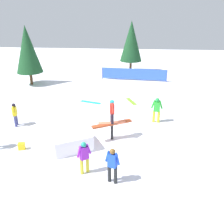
{
  "coord_description": "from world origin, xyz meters",
  "views": [
    {
      "loc": [
        1.01,
        -11.24,
        6.26
      ],
      "look_at": [
        0.0,
        0.0,
        1.51
      ],
      "focal_mm": 40.0,
      "sensor_mm": 36.0,
      "label": 1
    }
  ],
  "objects_px": {
    "loose_snowboard_lime": "(131,101)",
    "bystander_blue": "(112,164)",
    "rail_feature": "(112,126)",
    "bystander_green": "(157,109)",
    "loose_snowboard_white": "(179,191)",
    "pine_tree_far": "(27,49)",
    "pine_tree_near": "(131,41)",
    "backpack_on_snow": "(22,146)",
    "bystander_purple": "(84,156)",
    "bystander_yellow": "(15,113)",
    "main_rider_on_rail": "(112,112)",
    "loose_snowboard_cyan": "(91,102)"
  },
  "relations": [
    {
      "from": "bystander_yellow",
      "to": "bystander_blue",
      "type": "height_order",
      "value": "bystander_blue"
    },
    {
      "from": "rail_feature",
      "to": "loose_snowboard_lime",
      "type": "height_order",
      "value": "rail_feature"
    },
    {
      "from": "main_rider_on_rail",
      "to": "backpack_on_snow",
      "type": "height_order",
      "value": "main_rider_on_rail"
    },
    {
      "from": "loose_snowboard_lime",
      "to": "main_rider_on_rail",
      "type": "bearing_deg",
      "value": 147.57
    },
    {
      "from": "bystander_purple",
      "to": "pine_tree_near",
      "type": "bearing_deg",
      "value": 47.27
    },
    {
      "from": "main_rider_on_rail",
      "to": "bystander_blue",
      "type": "bearing_deg",
      "value": -97.04
    },
    {
      "from": "loose_snowboard_white",
      "to": "bystander_purple",
      "type": "bearing_deg",
      "value": -38.98
    },
    {
      "from": "main_rider_on_rail",
      "to": "pine_tree_far",
      "type": "xyz_separation_m",
      "value": [
        -7.89,
        9.18,
        1.51
      ]
    },
    {
      "from": "bystander_blue",
      "to": "pine_tree_near",
      "type": "relative_size",
      "value": 0.29
    },
    {
      "from": "rail_feature",
      "to": "bystander_purple",
      "type": "distance_m",
      "value": 3.03
    },
    {
      "from": "backpack_on_snow",
      "to": "pine_tree_near",
      "type": "distance_m",
      "value": 17.11
    },
    {
      "from": "main_rider_on_rail",
      "to": "bystander_yellow",
      "type": "height_order",
      "value": "main_rider_on_rail"
    },
    {
      "from": "bystander_green",
      "to": "backpack_on_snow",
      "type": "distance_m",
      "value": 7.56
    },
    {
      "from": "bystander_green",
      "to": "pine_tree_near",
      "type": "bearing_deg",
      "value": -77.41
    },
    {
      "from": "main_rider_on_rail",
      "to": "bystander_blue",
      "type": "distance_m",
      "value": 3.48
    },
    {
      "from": "bystander_blue",
      "to": "loose_snowboard_cyan",
      "type": "xyz_separation_m",
      "value": [
        -2.31,
        8.6,
        -0.82
      ]
    },
    {
      "from": "rail_feature",
      "to": "bystander_purple",
      "type": "bearing_deg",
      "value": -135.1
    },
    {
      "from": "loose_snowboard_white",
      "to": "pine_tree_far",
      "type": "relative_size",
      "value": 0.25
    },
    {
      "from": "main_rider_on_rail",
      "to": "bystander_purple",
      "type": "relative_size",
      "value": 0.98
    },
    {
      "from": "rail_feature",
      "to": "bystander_green",
      "type": "xyz_separation_m",
      "value": [
        2.39,
        2.27,
        0.09
      ]
    },
    {
      "from": "bystander_purple",
      "to": "loose_snowboard_white",
      "type": "bearing_deg",
      "value": -50.0
    },
    {
      "from": "backpack_on_snow",
      "to": "pine_tree_far",
      "type": "relative_size",
      "value": 0.07
    },
    {
      "from": "bystander_purple",
      "to": "pine_tree_far",
      "type": "distance_m",
      "value": 14.17
    },
    {
      "from": "rail_feature",
      "to": "main_rider_on_rail",
      "type": "xyz_separation_m",
      "value": [
        0.0,
        0.0,
        0.75
      ]
    },
    {
      "from": "bystander_purple",
      "to": "loose_snowboard_lime",
      "type": "height_order",
      "value": "bystander_purple"
    },
    {
      "from": "bystander_blue",
      "to": "main_rider_on_rail",
      "type": "bearing_deg",
      "value": 116.46
    },
    {
      "from": "main_rider_on_rail",
      "to": "loose_snowboard_cyan",
      "type": "xyz_separation_m",
      "value": [
        -1.99,
        5.19,
        -1.49
      ]
    },
    {
      "from": "rail_feature",
      "to": "pine_tree_far",
      "type": "relative_size",
      "value": 0.4
    },
    {
      "from": "bystander_yellow",
      "to": "loose_snowboard_white",
      "type": "height_order",
      "value": "bystander_yellow"
    },
    {
      "from": "main_rider_on_rail",
      "to": "backpack_on_snow",
      "type": "relative_size",
      "value": 4.12
    },
    {
      "from": "main_rider_on_rail",
      "to": "bystander_yellow",
      "type": "bearing_deg",
      "value": 156.58
    },
    {
      "from": "loose_snowboard_white",
      "to": "pine_tree_far",
      "type": "distance_m",
      "value": 17.01
    },
    {
      "from": "bystander_purple",
      "to": "rail_feature",
      "type": "bearing_deg",
      "value": 35.76
    },
    {
      "from": "bystander_green",
      "to": "loose_snowboard_white",
      "type": "bearing_deg",
      "value": 98.6
    },
    {
      "from": "pine_tree_near",
      "to": "pine_tree_far",
      "type": "distance_m",
      "value": 10.19
    },
    {
      "from": "rail_feature",
      "to": "bystander_green",
      "type": "relative_size",
      "value": 1.32
    },
    {
      "from": "bystander_green",
      "to": "bystander_blue",
      "type": "height_order",
      "value": "bystander_green"
    },
    {
      "from": "bystander_purple",
      "to": "pine_tree_far",
      "type": "bearing_deg",
      "value": 82.27
    },
    {
      "from": "bystander_blue",
      "to": "loose_snowboard_white",
      "type": "bearing_deg",
      "value": 14.37
    },
    {
      "from": "rail_feature",
      "to": "pine_tree_far",
      "type": "height_order",
      "value": "pine_tree_far"
    },
    {
      "from": "main_rider_on_rail",
      "to": "bystander_green",
      "type": "xyz_separation_m",
      "value": [
        2.39,
        2.27,
        -0.66
      ]
    },
    {
      "from": "bystander_blue",
      "to": "pine_tree_far",
      "type": "xyz_separation_m",
      "value": [
        -8.21,
        12.58,
        2.19
      ]
    },
    {
      "from": "bystander_green",
      "to": "bystander_blue",
      "type": "xyz_separation_m",
      "value": [
        -2.07,
        -5.67,
        -0.01
      ]
    },
    {
      "from": "bystander_blue",
      "to": "bystander_green",
      "type": "bearing_deg",
      "value": 91.01
    },
    {
      "from": "pine_tree_near",
      "to": "loose_snowboard_white",
      "type": "bearing_deg",
      "value": -83.26
    },
    {
      "from": "loose_snowboard_lime",
      "to": "loose_snowboard_cyan",
      "type": "distance_m",
      "value": 2.91
    },
    {
      "from": "rail_feature",
      "to": "bystander_yellow",
      "type": "height_order",
      "value": "bystander_yellow"
    },
    {
      "from": "loose_snowboard_lime",
      "to": "pine_tree_near",
      "type": "height_order",
      "value": "pine_tree_near"
    },
    {
      "from": "bystander_yellow",
      "to": "backpack_on_snow",
      "type": "distance_m",
      "value": 2.9
    },
    {
      "from": "loose_snowboard_lime",
      "to": "bystander_blue",
      "type": "bearing_deg",
      "value": 152.93
    }
  ]
}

